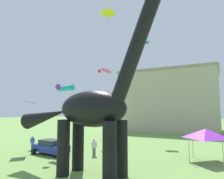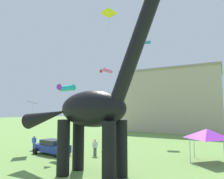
{
  "view_description": "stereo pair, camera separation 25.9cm",
  "coord_description": "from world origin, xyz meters",
  "px_view_note": "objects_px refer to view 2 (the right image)",
  "views": [
    {
      "loc": [
        7.17,
        -8.88,
        4.7
      ],
      "look_at": [
        -0.39,
        5.51,
        6.34
      ],
      "focal_mm": 33.33,
      "sensor_mm": 36.0,
      "label": 1
    },
    {
      "loc": [
        7.4,
        -8.76,
        4.7
      ],
      "look_at": [
        -0.39,
        5.51,
        6.34
      ],
      "focal_mm": 33.33,
      "sensor_mm": 36.0,
      "label": 2
    }
  ],
  "objects_px": {
    "kite_near_high": "(147,42)",
    "festival_canopy_tent": "(207,134)",
    "person_near_flyer": "(95,146)",
    "person_watching_child": "(114,145)",
    "person_strolling_adult": "(34,141)",
    "parked_sedan_left": "(52,147)",
    "kite_drifting": "(107,71)",
    "kite_high_left": "(33,103)",
    "dinosaur_sculpture": "(92,109)",
    "kite_mid_center": "(109,13)",
    "kite_mid_right": "(65,88)"
  },
  "relations": [
    {
      "from": "festival_canopy_tent",
      "to": "person_near_flyer",
      "type": "bearing_deg",
      "value": -165.07
    },
    {
      "from": "person_strolling_adult",
      "to": "kite_mid_right",
      "type": "height_order",
      "value": "kite_mid_right"
    },
    {
      "from": "person_near_flyer",
      "to": "kite_mid_right",
      "type": "height_order",
      "value": "kite_mid_right"
    },
    {
      "from": "person_strolling_adult",
      "to": "kite_near_high",
      "type": "relative_size",
      "value": 1.0
    },
    {
      "from": "kite_drifting",
      "to": "person_watching_child",
      "type": "bearing_deg",
      "value": -52.17
    },
    {
      "from": "parked_sedan_left",
      "to": "festival_canopy_tent",
      "type": "distance_m",
      "value": 15.77
    },
    {
      "from": "person_strolling_adult",
      "to": "kite_mid_center",
      "type": "xyz_separation_m",
      "value": [
        9.55,
        1.33,
        14.4
      ]
    },
    {
      "from": "person_near_flyer",
      "to": "person_strolling_adult",
      "type": "distance_m",
      "value": 8.27
    },
    {
      "from": "person_near_flyer",
      "to": "festival_canopy_tent",
      "type": "distance_m",
      "value": 11.0
    },
    {
      "from": "dinosaur_sculpture",
      "to": "kite_near_high",
      "type": "distance_m",
      "value": 24.34
    },
    {
      "from": "dinosaur_sculpture",
      "to": "person_near_flyer",
      "type": "height_order",
      "value": "dinosaur_sculpture"
    },
    {
      "from": "person_watching_child",
      "to": "kite_mid_right",
      "type": "distance_m",
      "value": 8.66
    },
    {
      "from": "dinosaur_sculpture",
      "to": "festival_canopy_tent",
      "type": "distance_m",
      "value": 11.34
    },
    {
      "from": "kite_near_high",
      "to": "kite_drifting",
      "type": "height_order",
      "value": "kite_near_high"
    },
    {
      "from": "dinosaur_sculpture",
      "to": "person_near_flyer",
      "type": "distance_m",
      "value": 7.67
    },
    {
      "from": "dinosaur_sculpture",
      "to": "kite_drifting",
      "type": "relative_size",
      "value": 6.76
    },
    {
      "from": "dinosaur_sculpture",
      "to": "kite_mid_center",
      "type": "height_order",
      "value": "kite_mid_center"
    },
    {
      "from": "dinosaur_sculpture",
      "to": "kite_mid_center",
      "type": "xyz_separation_m",
      "value": [
        -2.1,
        6.3,
        10.58
      ]
    },
    {
      "from": "person_strolling_adult",
      "to": "kite_drifting",
      "type": "height_order",
      "value": "kite_drifting"
    },
    {
      "from": "parked_sedan_left",
      "to": "festival_canopy_tent",
      "type": "relative_size",
      "value": 1.39
    },
    {
      "from": "kite_mid_center",
      "to": "kite_mid_right",
      "type": "height_order",
      "value": "kite_mid_center"
    },
    {
      "from": "festival_canopy_tent",
      "to": "kite_drifting",
      "type": "bearing_deg",
      "value": 158.25
    },
    {
      "from": "kite_near_high",
      "to": "kite_drifting",
      "type": "relative_size",
      "value": 0.85
    },
    {
      "from": "person_near_flyer",
      "to": "kite_mid_center",
      "type": "relative_size",
      "value": 0.85
    },
    {
      "from": "kite_high_left",
      "to": "parked_sedan_left",
      "type": "bearing_deg",
      "value": -0.37
    },
    {
      "from": "festival_canopy_tent",
      "to": "kite_drifting",
      "type": "distance_m",
      "value": 17.2
    },
    {
      "from": "parked_sedan_left",
      "to": "person_watching_child",
      "type": "relative_size",
      "value": 3.88
    },
    {
      "from": "kite_drifting",
      "to": "dinosaur_sculpture",
      "type": "bearing_deg",
      "value": -63.85
    },
    {
      "from": "dinosaur_sculpture",
      "to": "person_watching_child",
      "type": "height_order",
      "value": "dinosaur_sculpture"
    },
    {
      "from": "festival_canopy_tent",
      "to": "kite_mid_center",
      "type": "bearing_deg",
      "value": -166.38
    },
    {
      "from": "person_strolling_adult",
      "to": "kite_near_high",
      "type": "bearing_deg",
      "value": -30.28
    },
    {
      "from": "dinosaur_sculpture",
      "to": "parked_sedan_left",
      "type": "distance_m",
      "value": 9.8
    },
    {
      "from": "kite_mid_right",
      "to": "festival_canopy_tent",
      "type": "bearing_deg",
      "value": 13.39
    },
    {
      "from": "parked_sedan_left",
      "to": "kite_drifting",
      "type": "xyz_separation_m",
      "value": [
        0.98,
        10.01,
        9.91
      ]
    },
    {
      "from": "kite_near_high",
      "to": "festival_canopy_tent",
      "type": "bearing_deg",
      "value": -51.64
    },
    {
      "from": "parked_sedan_left",
      "to": "person_strolling_adult",
      "type": "bearing_deg",
      "value": 174.29
    },
    {
      "from": "kite_high_left",
      "to": "kite_mid_right",
      "type": "xyz_separation_m",
      "value": [
        4.11,
        0.99,
        1.63
      ]
    },
    {
      "from": "festival_canopy_tent",
      "to": "kite_near_high",
      "type": "relative_size",
      "value": 1.87
    },
    {
      "from": "kite_mid_center",
      "to": "kite_mid_right",
      "type": "relative_size",
      "value": 0.84
    },
    {
      "from": "kite_mid_center",
      "to": "kite_mid_right",
      "type": "xyz_separation_m",
      "value": [
        -5.0,
        -1.15,
        -8.19
      ]
    },
    {
      "from": "person_strolling_adult",
      "to": "kite_drifting",
      "type": "distance_m",
      "value": 14.16
    },
    {
      "from": "parked_sedan_left",
      "to": "kite_drifting",
      "type": "distance_m",
      "value": 14.12
    },
    {
      "from": "dinosaur_sculpture",
      "to": "festival_canopy_tent",
      "type": "xyz_separation_m",
      "value": [
        7.12,
        8.53,
        -2.28
      ]
    },
    {
      "from": "kite_mid_center",
      "to": "kite_drifting",
      "type": "bearing_deg",
      "value": 121.68
    },
    {
      "from": "dinosaur_sculpture",
      "to": "kite_mid_right",
      "type": "relative_size",
      "value": 5.56
    },
    {
      "from": "kite_high_left",
      "to": "kite_drifting",
      "type": "height_order",
      "value": "kite_drifting"
    },
    {
      "from": "kite_near_high",
      "to": "kite_mid_center",
      "type": "bearing_deg",
      "value": -87.09
    },
    {
      "from": "person_near_flyer",
      "to": "person_watching_child",
      "type": "bearing_deg",
      "value": -146.71
    },
    {
      "from": "person_watching_child",
      "to": "kite_drifting",
      "type": "distance_m",
      "value": 11.87
    },
    {
      "from": "person_strolling_adult",
      "to": "kite_drifting",
      "type": "relative_size",
      "value": 0.85
    }
  ]
}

